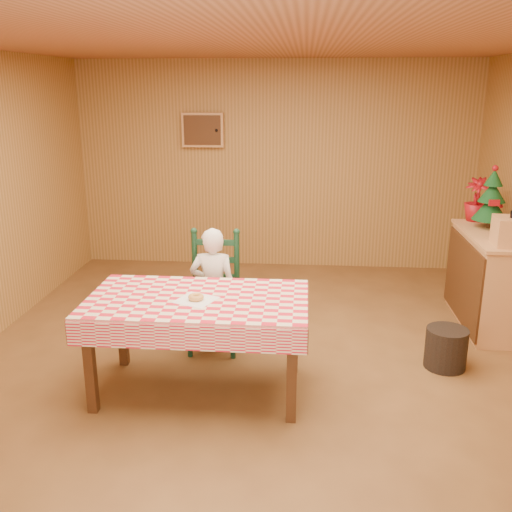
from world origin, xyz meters
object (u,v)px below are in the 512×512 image
at_px(seated_child, 213,290).
at_px(shelf_unit, 489,280).
at_px(christmas_tree, 491,200).
at_px(ladder_chair, 214,294).
at_px(dining_table, 198,308).
at_px(storage_bin, 446,348).
at_px(crate, 512,232).

height_order(seated_child, shelf_unit, seated_child).
height_order(seated_child, christmas_tree, christmas_tree).
distance_m(ladder_chair, shelf_unit, 2.69).
relative_size(dining_table, seated_child, 1.47).
bearing_deg(storage_bin, crate, 42.15).
height_order(crate, storage_bin, crate).
distance_m(ladder_chair, storage_bin, 2.03).
xyz_separation_m(dining_table, christmas_tree, (2.61, 1.75, 0.52)).
bearing_deg(shelf_unit, dining_table, -149.95).
height_order(ladder_chair, shelf_unit, ladder_chair).
xyz_separation_m(christmas_tree, storage_bin, (-0.61, -1.20, -1.04)).
height_order(christmas_tree, storage_bin, christmas_tree).
bearing_deg(crate, dining_table, -157.06).
relative_size(dining_table, storage_bin, 4.80).
distance_m(ladder_chair, seated_child, 0.08).
bearing_deg(christmas_tree, ladder_chair, -159.67).
height_order(ladder_chair, storage_bin, ladder_chair).
distance_m(christmas_tree, storage_bin, 1.70).
bearing_deg(shelf_unit, christmas_tree, 88.02).
xyz_separation_m(dining_table, shelf_unit, (2.60, 1.50, -0.22)).
bearing_deg(ladder_chair, dining_table, -90.00).
xyz_separation_m(dining_table, storage_bin, (1.99, 0.55, -0.51)).
distance_m(seated_child, christmas_tree, 2.87).
xyz_separation_m(crate, christmas_tree, (-0.00, 0.65, 0.16)).
relative_size(shelf_unit, christmas_tree, 2.00).
bearing_deg(dining_table, ladder_chair, 90.00).
distance_m(shelf_unit, storage_bin, 1.17).
xyz_separation_m(ladder_chair, storage_bin, (1.99, -0.24, -0.33)).
distance_m(shelf_unit, christmas_tree, 0.79).
bearing_deg(ladder_chair, christmas_tree, 20.33).
bearing_deg(ladder_chair, crate, 6.91).
distance_m(seated_child, shelf_unit, 2.71).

